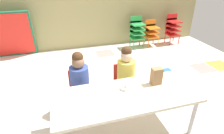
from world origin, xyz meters
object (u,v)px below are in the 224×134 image
Objects in this scene: seated_child_near_camera at (79,77)px; kid_chair_orange_stack at (151,31)px; donut_powdered_on_plate at (125,88)px; kid_chair_red_stack at (173,27)px; paper_plate_near_edge at (125,89)px; folded_activity_table at (12,35)px; seated_child_middle_seat at (126,70)px; craft_table at (126,98)px; kid_chair_green_stack at (137,30)px; paper_bag_brown at (156,76)px.

seated_child_near_camera reaches higher than kid_chair_orange_stack.
seated_child_near_camera is 7.60× the size of donut_powdered_on_plate.
paper_plate_near_edge is at bearing -132.18° from kid_chair_red_stack.
seated_child_near_camera is at bearing -62.67° from folded_activity_table.
kid_chair_orange_stack is at bearing 56.64° from paper_plate_near_edge.
kid_chair_red_stack is at bearing 0.04° from kid_chair_orange_stack.
kid_chair_orange_stack is 3.42m from folded_activity_table.
seated_child_middle_seat is at bearing -0.00° from seated_child_near_camera.
craft_table is 0.61m from seated_child_middle_seat.
seated_child_middle_seat is at bearing -117.30° from kid_chair_green_stack.
craft_table is 1.56× the size of folded_activity_table.
paper_plate_near_edge is at bearing -58.99° from folded_activity_table.
kid_chair_orange_stack is at bearing 63.52° from paper_bag_brown.
kid_chair_orange_stack is at bearing 54.46° from seated_child_middle_seat.
paper_bag_brown is at bearing -108.53° from kid_chair_green_stack.
seated_child_middle_seat is 1.15× the size of kid_chair_red_stack.
seated_child_near_camera is 1.15× the size of kid_chair_green_stack.
craft_table is 1.84× the size of seated_child_near_camera.
kid_chair_green_stack is at bearing -4.10° from folded_activity_table.
kid_chair_red_stack is 3.51m from paper_plate_near_edge.
folded_activity_table is (-3.41, 0.21, 0.14)m from kid_chair_orange_stack.
kid_chair_red_stack reaches higher than donut_powdered_on_plate.
seated_child_middle_seat is at bearing 67.86° from paper_plate_near_edge.
kid_chair_orange_stack is at bearing -179.96° from kid_chair_red_stack.
seated_child_near_camera is at bearing -135.90° from kid_chair_orange_stack.
paper_bag_brown is 0.43m from donut_powdered_on_plate.
paper_plate_near_edge is (-1.29, -2.60, 0.12)m from kid_chair_green_stack.
paper_bag_brown is (2.12, -2.80, 0.14)m from folded_activity_table.
kid_chair_green_stack is 2.74m from paper_bag_brown.
folded_activity_table reaches higher than kid_chair_orange_stack.
seated_child_middle_seat is 2.40m from kid_chair_green_stack.
donut_powdered_on_plate is (0.02, 0.10, 0.07)m from craft_table.
paper_plate_near_edge reaches higher than craft_table.
seated_child_near_camera is at bearing 135.51° from paper_plate_near_edge.
seated_child_middle_seat reaches higher than kid_chair_red_stack.
kid_chair_red_stack is at bearing 48.69° from craft_table.
paper_bag_brown is at bearing 14.46° from craft_table.
folded_activity_table is at bearing 121.01° from paper_plate_near_edge.
paper_bag_brown is at bearing -126.76° from kid_chair_red_stack.
seated_child_middle_seat is 1.35× the size of kid_chair_orange_stack.
folded_activity_table is at bearing 176.98° from kid_chair_red_stack.
craft_table is 3.01m from kid_chair_green_stack.
paper_bag_brown is (-1.29, -2.59, 0.28)m from kid_chair_orange_stack.
donut_powdered_on_plate is (0.48, -0.47, 0.04)m from seated_child_near_camera.
kid_chair_green_stack is 2.91m from donut_powdered_on_plate.
kid_chair_green_stack reaches higher than kid_chair_orange_stack.
kid_chair_green_stack is 1.07m from kid_chair_red_stack.
kid_chair_red_stack is (2.38, 2.70, -0.06)m from craft_table.
paper_plate_near_edge is 1.49× the size of donut_powdered_on_plate.
kid_chair_red_stack is (1.07, 0.00, 0.00)m from kid_chair_green_stack.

